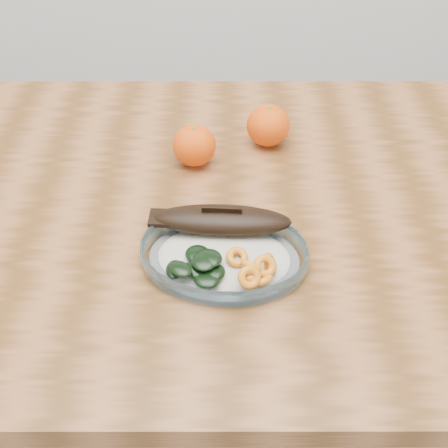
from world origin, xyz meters
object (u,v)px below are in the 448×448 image
(orange_left, at_px, (194,146))
(orange_right, at_px, (268,125))
(dining_table, at_px, (170,244))
(plated_meal, at_px, (224,252))

(orange_left, distance_m, orange_right, 0.15)
(dining_table, xyz_separation_m, plated_meal, (0.10, -0.13, 0.12))
(dining_table, height_order, orange_left, orange_left)
(orange_right, bearing_deg, plated_meal, -105.13)
(orange_left, height_order, orange_right, orange_right)
(plated_meal, bearing_deg, dining_table, 131.81)
(orange_right, bearing_deg, orange_left, -155.38)
(plated_meal, height_order, orange_right, orange_right)
(plated_meal, relative_size, orange_left, 6.46)
(dining_table, bearing_deg, orange_left, 67.57)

